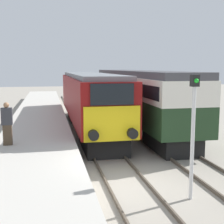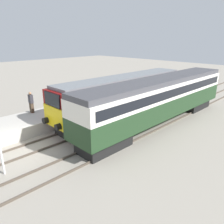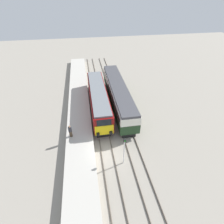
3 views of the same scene
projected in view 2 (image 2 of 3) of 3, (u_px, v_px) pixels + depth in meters
name	position (u px, v px, depth m)	size (l,w,h in m)	color
ground_plane	(21.00, 152.00, 14.06)	(120.00, 120.00, 0.00)	gray
platform_left	(87.00, 108.00, 21.47)	(3.50, 50.00, 0.95)	#B7B2A8
rails_near_track	(83.00, 130.00, 17.37)	(1.51, 60.00, 0.14)	#4C4238
rails_far_track	(113.00, 144.00, 15.08)	(1.50, 60.00, 0.14)	#4C4238
locomotive	(124.00, 94.00, 19.96)	(2.70, 15.09, 3.79)	black
passenger_carriage	(161.00, 97.00, 18.04)	(2.75, 17.13, 3.96)	black
person_on_platform	(31.00, 102.00, 18.41)	(0.44, 0.26, 1.80)	#473828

